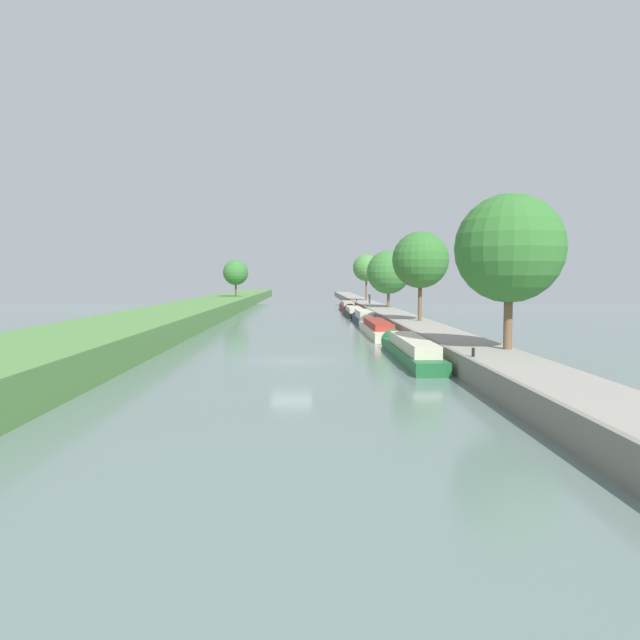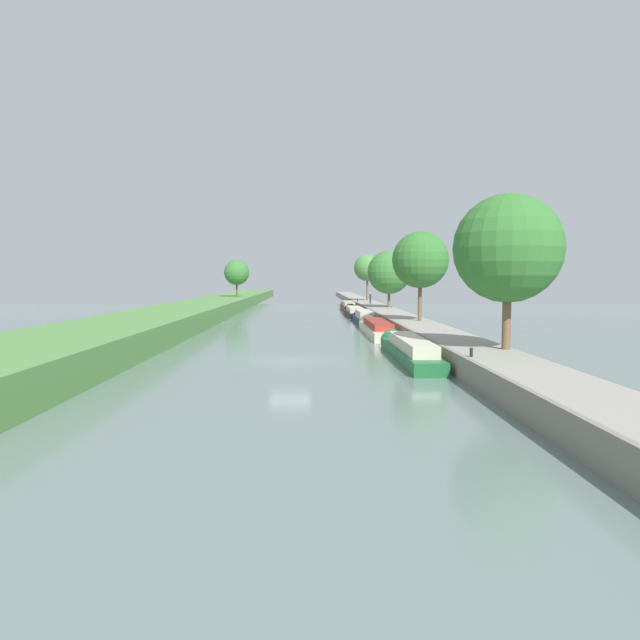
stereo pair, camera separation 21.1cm
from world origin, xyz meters
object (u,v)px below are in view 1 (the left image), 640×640
narrowboat_cream (376,328)px  narrowboat_black (353,312)px  narrowboat_green (409,349)px  mooring_bollard_far (357,300)px  mooring_bollard_near (473,352)px  narrowboat_navy (363,318)px  person_walking (370,298)px  narrowboat_maroon (347,306)px

narrowboat_cream → narrowboat_black: 26.21m
narrowboat_green → mooring_bollard_far: 61.25m
narrowboat_green → mooring_bollard_far: (1.79, 61.22, 0.82)m
narrowboat_black → mooring_bollard_far: 18.50m
mooring_bollard_near → narrowboat_navy: bearing=92.8°
narrowboat_cream → person_walking: bearing=84.9°
mooring_bollard_near → narrowboat_maroon: bearing=91.7°
mooring_bollard_near → mooring_bollard_far: 69.21m
narrowboat_navy → mooring_bollard_far: mooring_bollard_far is taller
mooring_bollard_near → mooring_bollard_far: (0.00, 69.21, 0.00)m
narrowboat_navy → narrowboat_maroon: 26.32m
narrowboat_navy → narrowboat_black: size_ratio=0.84×
narrowboat_cream → narrowboat_black: (-0.04, 26.21, -0.04)m
narrowboat_navy → person_walking: 23.17m
narrowboat_navy → narrowboat_maroon: bearing=90.1°
mooring_bollard_far → narrowboat_black: bearing=-96.2°
narrowboat_black → mooring_bollard_near: (2.01, -50.84, 0.91)m
narrowboat_green → narrowboat_cream: 16.64m
narrowboat_green → narrowboat_cream: narrowboat_green is taller
narrowboat_maroon → mooring_bollard_near: mooring_bollard_near is taller
narrowboat_cream → mooring_bollard_far: bearing=87.5°
narrowboat_maroon → mooring_bollard_far: mooring_bollard_far is taller
narrowboat_green → narrowboat_cream: bearing=90.6°
narrowboat_black → mooring_bollard_near: bearing=-87.7°
mooring_bollard_near → mooring_bollard_far: same height
narrowboat_cream → narrowboat_maroon: size_ratio=1.33×
mooring_bollard_near → narrowboat_black: bearing=92.3°
narrowboat_black → person_walking: bearing=72.0°
narrowboat_black → narrowboat_maroon: (0.09, 13.58, 0.09)m
narrowboat_green → person_walking: (3.10, 53.01, 1.47)m
narrowboat_navy → mooring_bollard_far: size_ratio=24.60×
narrowboat_green → person_walking: size_ratio=8.74×
narrowboat_navy → mooring_bollard_near: size_ratio=24.60×
mooring_bollard_far → narrowboat_green: bearing=-91.7°
mooring_bollard_near → mooring_bollard_far: bearing=90.0°
narrowboat_black → person_walking: 10.80m
person_walking → mooring_bollard_far: person_walking is taller
narrowboat_green → mooring_bollard_far: bearing=88.3°
narrowboat_green → mooring_bollard_near: mooring_bollard_near is taller
narrowboat_navy → mooring_bollard_near: 38.16m
narrowboat_green → narrowboat_navy: 30.11m
person_walking → narrowboat_cream: bearing=-95.1°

